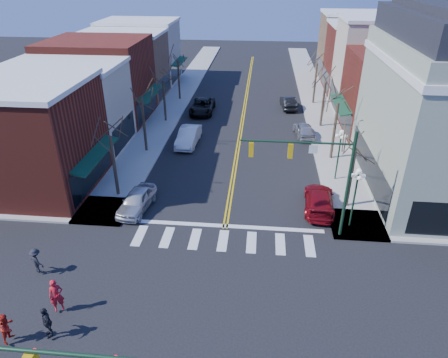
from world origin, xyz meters
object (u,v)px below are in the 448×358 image
(car_right_far, at_px, (288,103))
(car_right_near, at_px, (319,200))
(car_right_mid, at_px, (304,130))
(pedestrian_red_b, at_px, (7,327))
(pedestrian_dark_a, at_px, (47,322))
(lamppost_corner, at_px, (356,188))
(car_left_near, at_px, (137,200))
(pedestrian_red_a, at_px, (56,296))
(car_left_far, at_px, (202,106))
(car_left_mid, at_px, (188,136))
(pedestrian_dark_b, at_px, (37,261))
(lamppost_midblock, at_px, (340,147))

(car_right_far, bearing_deg, car_right_near, 86.80)
(car_right_mid, relative_size, car_right_far, 0.96)
(car_right_far, bearing_deg, pedestrian_red_b, 61.81)
(car_right_far, distance_m, pedestrian_dark_a, 36.98)
(lamppost_corner, relative_size, car_right_far, 1.00)
(lamppost_corner, distance_m, car_right_near, 3.55)
(car_left_near, distance_m, pedestrian_red_a, 9.71)
(pedestrian_red_a, bearing_deg, car_left_far, 54.67)
(car_left_mid, distance_m, car_right_mid, 11.61)
(car_left_far, distance_m, pedestrian_red_b, 32.95)
(car_right_mid, bearing_deg, car_left_mid, 8.23)
(car_right_mid, xyz_separation_m, pedestrian_dark_a, (-13.70, -26.02, 0.28))
(lamppost_corner, xyz_separation_m, pedestrian_dark_b, (-18.20, -6.29, -2.05))
(car_left_near, xyz_separation_m, pedestrian_red_a, (-1.17, -9.63, 0.34))
(car_left_near, height_order, pedestrian_red_a, pedestrian_red_a)
(car_right_mid, bearing_deg, car_right_far, -89.49)
(car_left_far, bearing_deg, lamppost_corner, -59.22)
(car_right_near, bearing_deg, car_left_near, 10.75)
(pedestrian_red_b, relative_size, pedestrian_dark_a, 0.92)
(lamppost_midblock, xyz_separation_m, pedestrian_red_a, (-15.77, -15.37, -1.89))
(pedestrian_red_b, xyz_separation_m, pedestrian_dark_a, (1.68, 0.41, 0.07))
(lamppost_midblock, height_order, pedestrian_red_a, lamppost_midblock)
(lamppost_midblock, bearing_deg, car_right_near, -112.17)
(car_left_far, xyz_separation_m, pedestrian_red_b, (-4.17, -32.68, 0.16))
(car_right_far, bearing_deg, car_left_mid, 43.53)
(car_right_near, distance_m, pedestrian_red_b, 20.08)
(car_left_near, distance_m, car_right_far, 26.33)
(car_right_far, relative_size, pedestrian_red_b, 2.81)
(pedestrian_red_b, relative_size, pedestrian_dark_b, 1.01)
(car_left_mid, distance_m, pedestrian_dark_a, 23.09)
(car_right_far, relative_size, pedestrian_dark_b, 2.82)
(lamppost_midblock, distance_m, pedestrian_dark_b, 22.34)
(car_right_near, relative_size, pedestrian_red_b, 3.20)
(pedestrian_red_a, xyz_separation_m, pedestrian_dark_b, (-2.43, 2.57, -0.15))
(car_left_near, height_order, car_right_near, car_left_near)
(lamppost_midblock, height_order, pedestrian_dark_a, lamppost_midblock)
(car_left_mid, bearing_deg, pedestrian_red_a, -94.98)
(pedestrian_red_a, bearing_deg, lamppost_corner, -0.84)
(lamppost_corner, xyz_separation_m, car_right_mid, (-1.80, 15.61, -2.25))
(car_right_far, height_order, pedestrian_dark_b, pedestrian_dark_b)
(car_left_far, bearing_deg, car_right_mid, -29.11)
(lamppost_midblock, height_order, pedestrian_dark_b, lamppost_midblock)
(lamppost_midblock, xyz_separation_m, pedestrian_dark_b, (-18.20, -12.79, -2.05))
(pedestrian_red_b, height_order, pedestrian_dark_a, pedestrian_dark_a)
(car_left_far, height_order, pedestrian_red_b, pedestrian_red_b)
(lamppost_midblock, bearing_deg, pedestrian_red_a, -135.75)
(lamppost_corner, relative_size, pedestrian_dark_b, 2.83)
(car_left_far, relative_size, pedestrian_dark_b, 3.59)
(car_left_far, distance_m, pedestrian_red_a, 30.85)
(car_left_near, relative_size, car_left_mid, 0.87)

